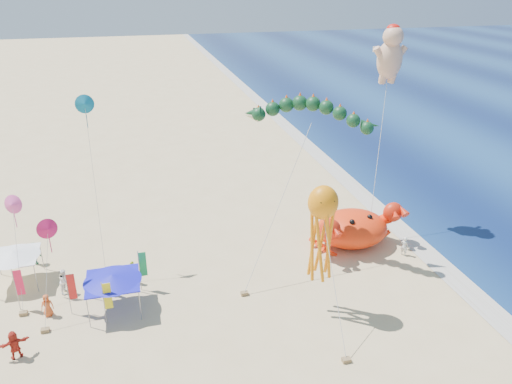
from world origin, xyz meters
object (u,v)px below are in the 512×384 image
dragon_kite (310,117)px  canopy_blue (112,278)px  octopus_kite (322,226)px  canopy_white (13,254)px  cherub_kite (391,53)px  crab_inflatable (353,228)px

dragon_kite → canopy_blue: 17.68m
octopus_kite → canopy_blue: size_ratio=2.38×
dragon_kite → canopy_white: (-21.70, 0.94, -8.78)m
octopus_kite → canopy_white: bearing=157.7°
canopy_white → canopy_blue: bearing=-35.6°
cherub_kite → canopy_blue: (-23.10, -8.19, -12.42)m
dragon_kite → octopus_kite: bearing=-102.8°
dragon_kite → cherub_kite: 9.98m
crab_inflatable → dragon_kite: 10.54m
crab_inflatable → octopus_kite: bearing=-128.4°
crab_inflatable → canopy_white: (-25.93, 0.81, 0.88)m
cherub_kite → dragon_kite: bearing=-153.0°
dragon_kite → canopy_white: 23.43m
dragon_kite → canopy_blue: dragon_kite is taller
cherub_kite → octopus_kite: bearing=-130.8°
cherub_kite → canopy_white: size_ratio=4.73×
dragon_kite → canopy_blue: bearing=-165.0°
cherub_kite → canopy_white: 32.61m
dragon_kite → cherub_kite: cherub_kite is taller
canopy_blue → cherub_kite: bearing=19.5°
dragon_kite → cherub_kite: size_ratio=0.72×
crab_inflatable → canopy_blue: size_ratio=2.13×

